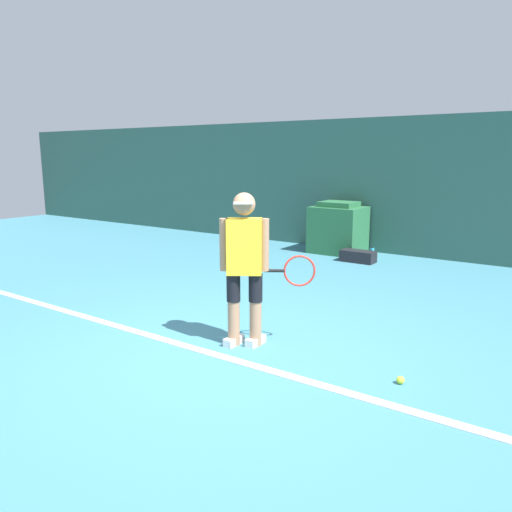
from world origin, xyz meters
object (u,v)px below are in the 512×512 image
object	(u,v)px
equipment_bag	(358,256)
water_bottle	(372,253)
tennis_player	(246,263)
tennis_ball	(400,380)
covered_chair	(338,228)

from	to	relation	value
equipment_bag	water_bottle	distance (m)	0.45
tennis_player	tennis_ball	distance (m)	1.78
tennis_player	tennis_ball	size ratio (longest dim) A/B	22.60
covered_chair	equipment_bag	xyz separation A→B (m)	(0.70, -0.60, -0.37)
water_bottle	equipment_bag	bearing A→B (deg)	-100.75
covered_chair	equipment_bag	world-z (taller)	covered_chair
tennis_ball	equipment_bag	size ratio (longest dim) A/B	0.11
covered_chair	equipment_bag	bearing A→B (deg)	-40.79
tennis_player	covered_chair	distance (m)	5.20
tennis_player	covered_chair	bearing A→B (deg)	72.46
tennis_player	water_bottle	distance (m)	4.93
covered_chair	water_bottle	bearing A→B (deg)	-11.41
tennis_player	covered_chair	world-z (taller)	tennis_player
covered_chair	tennis_ball	bearing A→B (deg)	-58.99
tennis_ball	tennis_player	bearing A→B (deg)	-179.08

